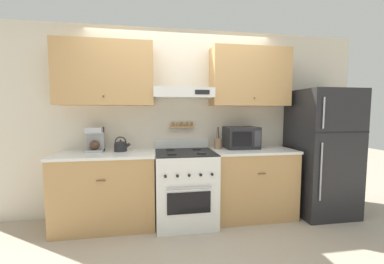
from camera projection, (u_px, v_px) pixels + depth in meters
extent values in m
plane|color=#B2A38E|center=(188.00, 231.00, 2.80)|extent=(16.00, 16.00, 0.00)
cube|color=beige|center=(181.00, 122.00, 3.34)|extent=(5.20, 0.08, 2.55)
cube|color=tan|center=(106.00, 74.00, 2.94)|extent=(1.18, 0.33, 0.78)
sphere|color=brown|center=(103.00, 96.00, 2.79)|extent=(0.02, 0.02, 0.02)
cube|color=tan|center=(250.00, 77.00, 3.23)|extent=(1.08, 0.33, 0.78)
sphere|color=brown|center=(255.00, 98.00, 3.08)|extent=(0.02, 0.02, 0.02)
cube|color=silver|center=(183.00, 93.00, 3.09)|extent=(0.78, 0.37, 0.13)
cube|color=black|center=(202.00, 92.00, 2.94)|extent=(0.19, 0.01, 0.06)
cube|color=tan|center=(182.00, 127.00, 3.27)|extent=(0.34, 0.07, 0.02)
cylinder|color=olive|center=(172.00, 124.00, 3.24)|extent=(0.03, 0.03, 0.06)
cylinder|color=olive|center=(177.00, 124.00, 3.26)|extent=(0.03, 0.03, 0.06)
cylinder|color=olive|center=(182.00, 124.00, 3.27)|extent=(0.03, 0.03, 0.06)
cylinder|color=olive|center=(187.00, 124.00, 3.28)|extent=(0.03, 0.03, 0.06)
cylinder|color=olive|center=(192.00, 124.00, 3.29)|extent=(0.03, 0.03, 0.06)
cube|color=tan|center=(107.00, 191.00, 2.92)|extent=(1.18, 0.60, 0.88)
cube|color=white|center=(106.00, 154.00, 2.89)|extent=(1.20, 0.63, 0.03)
cylinder|color=brown|center=(101.00, 181.00, 2.60)|extent=(0.10, 0.01, 0.01)
cube|color=tan|center=(251.00, 183.00, 3.22)|extent=(1.08, 0.60, 0.88)
cube|color=white|center=(252.00, 150.00, 3.18)|extent=(1.10, 0.63, 0.03)
cylinder|color=brown|center=(262.00, 174.00, 2.90)|extent=(0.10, 0.01, 0.01)
cube|color=white|center=(185.00, 187.00, 3.03)|extent=(0.74, 0.69, 0.90)
cube|color=black|center=(189.00, 203.00, 2.69)|extent=(0.50, 0.01, 0.25)
cylinder|color=#ADAFB5|center=(189.00, 188.00, 2.65)|extent=(0.52, 0.02, 0.02)
cube|color=black|center=(185.00, 152.00, 2.99)|extent=(0.74, 0.69, 0.01)
cylinder|color=#232326|center=(172.00, 154.00, 2.80)|extent=(0.11, 0.11, 0.02)
cylinder|color=#232326|center=(201.00, 153.00, 2.85)|extent=(0.11, 0.11, 0.02)
cylinder|color=#232326|center=(170.00, 149.00, 3.12)|extent=(0.11, 0.11, 0.02)
cylinder|color=#232326|center=(197.00, 149.00, 3.18)|extent=(0.11, 0.11, 0.02)
cylinder|color=black|center=(165.00, 176.00, 2.61)|extent=(0.03, 0.02, 0.03)
cylinder|color=black|center=(177.00, 176.00, 2.63)|extent=(0.03, 0.02, 0.03)
cylinder|color=black|center=(189.00, 175.00, 2.65)|extent=(0.03, 0.02, 0.03)
cylinder|color=black|center=(201.00, 175.00, 2.67)|extent=(0.03, 0.02, 0.03)
cylinder|color=black|center=(212.00, 174.00, 2.70)|extent=(0.03, 0.02, 0.03)
cube|color=white|center=(182.00, 144.00, 3.30)|extent=(0.74, 0.04, 0.12)
cube|color=#232326|center=(321.00, 152.00, 3.28)|extent=(0.75, 0.71, 1.72)
cube|color=black|center=(343.00, 132.00, 2.90)|extent=(0.75, 0.01, 0.01)
cylinder|color=#ADAFB5|center=(324.00, 113.00, 2.82)|extent=(0.02, 0.02, 0.38)
cylinder|color=#ADAFB5|center=(321.00, 172.00, 2.88)|extent=(0.02, 0.02, 0.72)
cylinder|color=#232326|center=(121.00, 147.00, 3.02)|extent=(0.16, 0.16, 0.10)
ellipsoid|color=#232326|center=(121.00, 143.00, 3.01)|extent=(0.15, 0.15, 0.06)
sphere|color=black|center=(120.00, 140.00, 3.01)|extent=(0.02, 0.02, 0.02)
cylinder|color=#232326|center=(127.00, 146.00, 3.03)|extent=(0.10, 0.04, 0.09)
torus|color=black|center=(121.00, 142.00, 3.01)|extent=(0.14, 0.01, 0.14)
cube|color=#ADAFB5|center=(95.00, 151.00, 2.97)|extent=(0.20, 0.20, 0.03)
cube|color=#ADAFB5|center=(96.00, 139.00, 3.02)|extent=(0.20, 0.08, 0.31)
cube|color=#ADAFB5|center=(94.00, 130.00, 2.94)|extent=(0.20, 0.16, 0.07)
ellipsoid|color=#4C3323|center=(95.00, 145.00, 2.95)|extent=(0.13, 0.13, 0.12)
cube|color=#232326|center=(241.00, 137.00, 3.28)|extent=(0.44, 0.39, 0.30)
cube|color=black|center=(242.00, 139.00, 3.08)|extent=(0.27, 0.01, 0.19)
cube|color=#38383D|center=(257.00, 139.00, 3.11)|extent=(0.09, 0.01, 0.21)
cylinder|color=#8E7051|center=(218.00, 144.00, 3.22)|extent=(0.11, 0.11, 0.14)
cylinder|color=olive|center=(217.00, 133.00, 3.20)|extent=(0.01, 0.05, 0.16)
cylinder|color=#28282B|center=(218.00, 133.00, 3.21)|extent=(0.01, 0.04, 0.16)
cylinder|color=#B2B2B7|center=(219.00, 133.00, 3.22)|extent=(0.01, 0.03, 0.16)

